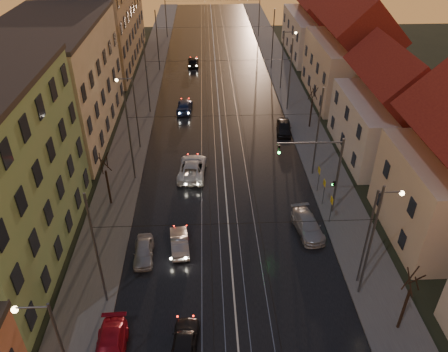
{
  "coord_description": "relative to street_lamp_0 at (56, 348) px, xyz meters",
  "views": [
    {
      "loc": [
        -1.58,
        -11.32,
        23.31
      ],
      "look_at": [
        -0.18,
        20.53,
        2.35
      ],
      "focal_mm": 35.0,
      "sensor_mm": 36.0,
      "label": 1
    }
  ],
  "objects": [
    {
      "name": "road",
      "position": [
        9.1,
        38.0,
        -4.87
      ],
      "size": [
        16.0,
        120.0,
        0.04
      ],
      "primitive_type": "cube",
      "color": "black",
      "rests_on": "ground"
    },
    {
      "name": "sidewalk_left",
      "position": [
        -0.9,
        38.0,
        -4.81
      ],
      "size": [
        4.0,
        120.0,
        0.15
      ],
      "primitive_type": "cube",
      "color": "#4C4C4C",
      "rests_on": "ground"
    },
    {
      "name": "sidewalk_right",
      "position": [
        19.1,
        38.0,
        -4.81
      ],
      "size": [
        4.0,
        120.0,
        0.15
      ],
      "primitive_type": "cube",
      "color": "#4C4C4C",
      "rests_on": "ground"
    },
    {
      "name": "tram_rail_0",
      "position": [
        6.9,
        38.0,
        -4.83
      ],
      "size": [
        0.06,
        120.0,
        0.03
      ],
      "primitive_type": "cube",
      "color": "gray",
      "rests_on": "road"
    },
    {
      "name": "tram_rail_1",
      "position": [
        8.33,
        38.0,
        -4.83
      ],
      "size": [
        0.06,
        120.0,
        0.03
      ],
      "primitive_type": "cube",
      "color": "gray",
      "rests_on": "road"
    },
    {
      "name": "tram_rail_2",
      "position": [
        9.87,
        38.0,
        -4.83
      ],
      "size": [
        0.06,
        120.0,
        0.03
      ],
      "primitive_type": "cube",
      "color": "gray",
      "rests_on": "road"
    },
    {
      "name": "tram_rail_3",
      "position": [
        11.3,
        38.0,
        -4.83
      ],
      "size": [
        0.06,
        120.0,
        0.03
      ],
      "primitive_type": "cube",
      "color": "gray",
      "rests_on": "road"
    },
    {
      "name": "apartment_left_2",
      "position": [
        -8.4,
        32.0,
        1.11
      ],
      "size": [
        10.0,
        20.0,
        12.0
      ],
      "primitive_type": "cube",
      "color": "#B9B08F",
      "rests_on": "ground"
    },
    {
      "name": "apartment_left_3",
      "position": [
        -8.4,
        56.0,
        2.11
      ],
      "size": [
        10.0,
        24.0,
        14.0
      ],
      "primitive_type": "cube",
      "color": "#94835F",
      "rests_on": "ground"
    },
    {
      "name": "house_right_2",
      "position": [
        26.1,
        26.0,
        -0.24
      ],
      "size": [
        9.18,
        12.24,
        9.2
      ],
      "color": "beige",
      "rests_on": "ground"
    },
    {
      "name": "house_right_3",
      "position": [
        26.1,
        41.0,
        0.92
      ],
      "size": [
        9.18,
        14.28,
        11.5
      ],
      "color": "beige",
      "rests_on": "ground"
    },
    {
      "name": "house_right_4",
      "position": [
        26.1,
        59.0,
        0.16
      ],
      "size": [
        9.18,
        16.32,
        10.0
      ],
      "color": "beige",
      "rests_on": "ground"
    },
    {
      "name": "catenary_pole_l_1",
      "position": [
        0.5,
        7.0,
        -0.39
      ],
      "size": [
        0.16,
        0.16,
        9.0
      ],
      "primitive_type": "cylinder",
      "color": "#595B60",
      "rests_on": "ground"
    },
    {
      "name": "catenary_pole_r_1",
      "position": [
        17.7,
        7.0,
        -0.39
      ],
      "size": [
        0.16,
        0.16,
        9.0
      ],
      "primitive_type": "cylinder",
      "color": "#595B60",
      "rests_on": "ground"
    },
    {
      "name": "catenary_pole_l_2",
      "position": [
        0.5,
        22.0,
        -0.39
      ],
      "size": [
        0.16,
        0.16,
        9.0
      ],
      "primitive_type": "cylinder",
      "color": "#595B60",
      "rests_on": "ground"
    },
    {
      "name": "catenary_pole_r_2",
      "position": [
        17.7,
        22.0,
        -0.39
      ],
      "size": [
        0.16,
        0.16,
        9.0
      ],
      "primitive_type": "cylinder",
      "color": "#595B60",
      "rests_on": "ground"
    },
    {
      "name": "catenary_pole_l_3",
      "position": [
        0.5,
        37.0,
        -0.39
      ],
      "size": [
        0.16,
        0.16,
        9.0
      ],
      "primitive_type": "cylinder",
      "color": "#595B60",
      "rests_on": "ground"
    },
    {
      "name": "catenary_pole_r_3",
      "position": [
        17.7,
        37.0,
        -0.39
      ],
      "size": [
        0.16,
        0.16,
        9.0
      ],
      "primitive_type": "cylinder",
      "color": "#595B60",
      "rests_on": "ground"
    },
    {
      "name": "catenary_pole_l_4",
      "position": [
        0.5,
        52.0,
        -0.39
      ],
      "size": [
        0.16,
        0.16,
        9.0
      ],
      "primitive_type": "cylinder",
      "color": "#595B60",
      "rests_on": "ground"
    },
    {
      "name": "catenary_pole_r_4",
      "position": [
        17.7,
        52.0,
        -0.39
      ],
      "size": [
        0.16,
        0.16,
        9.0
      ],
      "primitive_type": "cylinder",
      "color": "#595B60",
      "rests_on": "ground"
    },
    {
      "name": "catenary_pole_l_5",
      "position": [
        0.5,
        70.0,
        -0.39
      ],
      "size": [
        0.16,
        0.16,
        9.0
      ],
      "primitive_type": "cylinder",
      "color": "#595B60",
      "rests_on": "ground"
    },
    {
      "name": "catenary_pole_r_5",
      "position": [
        17.7,
        70.0,
        -0.39
      ],
      "size": [
        0.16,
        0.16,
        9.0
      ],
      "primitive_type": "cylinder",
      "color": "#595B60",
      "rests_on": "ground"
    },
    {
      "name": "street_lamp_0",
      "position": [
        0.0,
        0.0,
        0.0
      ],
      "size": [
        1.75,
        0.32,
        8.0
      ],
      "color": "#595B60",
      "rests_on": "ground"
    },
    {
      "name": "street_lamp_1",
      "position": [
        18.21,
        8.0,
        0.0
      ],
      "size": [
        1.75,
        0.32,
        8.0
      ],
      "color": "#595B60",
      "rests_on": "ground"
    },
    {
      "name": "street_lamp_2",
      "position": [
        0.0,
        28.0,
        0.0
      ],
      "size": [
        1.75,
        0.32,
        8.0
      ],
      "color": "#595B60",
      "rests_on": "ground"
    },
    {
      "name": "street_lamp_3",
      "position": [
        18.21,
        44.0,
        0.0
      ],
      "size": [
        1.75,
        0.32,
        8.0
      ],
      "color": "#595B60",
      "rests_on": "ground"
    },
    {
      "name": "traffic_light_mast",
      "position": [
        17.1,
        16.0,
        -0.29
      ],
      "size": [
        5.3,
        0.32,
        7.2
      ],
      "color": "#595B60",
      "rests_on": "ground"
    },
    {
      "name": "bare_tree_0",
      "position": [
        -1.09,
        18.0,
        -2.4
      ],
      "size": [
        1.09,
        1.09,
        5.11
      ],
      "color": "black",
      "rests_on": "ground"
    },
    {
      "name": "bare_tree_1",
      "position": [
        19.31,
        4.0,
        -2.4
      ],
      "size": [
        1.09,
        1.09,
        5.11
      ],
      "color": "black",
      "rests_on": "ground"
    },
    {
      "name": "bare_tree_2",
      "position": [
        19.51,
        32.0,
        -2.4
      ],
      "size": [
        1.09,
        1.09,
        5.11
      ],
      "color": "black",
      "rests_on": "ground"
    },
    {
      "name": "driving_car_0",
      "position": [
        5.88,
        3.03,
        -4.22
      ],
      "size": [
        1.91,
        4.03,
        1.33
      ],
      "primitive_type": "imported",
      "rotation": [
        0.0,
        0.0,
        3.05
      ],
      "color": "black",
      "rests_on": "ground"
    },
    {
      "name": "driving_car_1",
      "position": [
        5.2,
        12.06,
        -4.26
      ],
      "size": [
        1.72,
        3.9,
        1.24
      ],
      "primitive_type": "imported",
      "rotation": [
        0.0,
        0.0,
        3.25
      ],
      "color": "gray",
      "rests_on": "ground"
    },
    {
      "name": "driving_car_2",
      "position": [
        6.02,
        22.52,
        -4.13
      ],
      "size": [
        2.95,
        5.63,
        1.51
      ],
      "primitive_type": "imported",
      "rotation": [
        0.0,
        0.0,
        3.06
      ],
      "color": "silver",
      "rests_on": "ground"
    },
    {
      "name": "driving_car_3",
      "position": [
        4.79,
        37.26,
        -4.25
      ],
      "size": [
        2.03,
        4.5,
        1.28
      ],
      "primitive_type": "imported",
      "rotation": [
        0.0,
        0.0,
        3.09
      ],
      "color": "navy",
      "rests_on": "ground"
    },
    {
      "name": "driving_car_4",
      "position": [
        5.61,
        54.06,
        -4.19
      ],
      "size": [
        1.69,
        4.11,
        1.4
      ],
      "primitive_type": "imported",
      "rotation": [
        0.0,
        0.0,
        3.15
      ],
      "color": "black",
      "rests_on": "ground"
    },
    {
      "name": "parked_left_2",
      "position": [
        1.5,
        2.81,
        -4.24
      ],
      "size": [
        1.92,
        4.51,
        1.3
      ],
      "primitive_type": "imported",
      "rotation": [
        0.0,
        0.0,
        0.02
      ],
      "color": "#AA1121",
      "rests_on": "ground"
    },
    {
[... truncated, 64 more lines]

